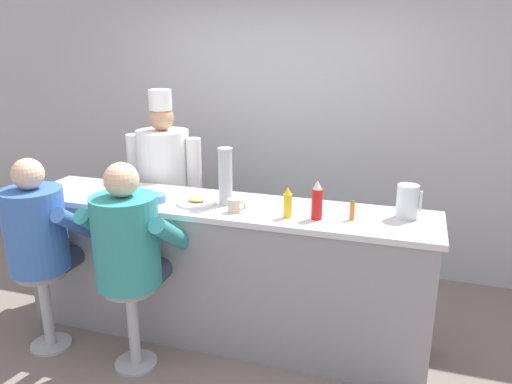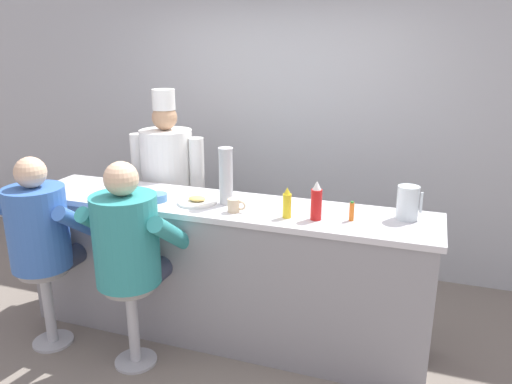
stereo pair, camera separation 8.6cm
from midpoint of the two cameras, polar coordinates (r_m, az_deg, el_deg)
The scene contains 15 objects.
ground_plane at distance 3.74m, azimuth -6.30°, elevation -18.08°, with size 20.00×20.00×0.00m, color slate.
wall_back at distance 4.81m, azimuth 1.93°, elevation 7.49°, with size 10.00×0.06×2.70m.
diner_counter at distance 3.72m, azimuth -4.62°, elevation -8.93°, with size 3.00×0.61×1.04m.
ketchup_bottle_red at distance 3.20m, azimuth 6.23°, elevation -1.04°, with size 0.07×0.07×0.26m.
mustard_bottle_yellow at distance 3.22m, azimuth 2.88°, elevation -1.30°, with size 0.06×0.06×0.20m.
hot_sauce_bottle_orange at distance 3.23m, azimuth 10.18°, elevation -2.10°, with size 0.03×0.03×0.13m.
water_pitcher_clear at distance 3.33m, azimuth 16.21°, elevation -1.05°, with size 0.16×0.14×0.22m.
breakfast_plate at distance 3.53m, azimuth -7.50°, elevation -1.11°, with size 0.28×0.28×0.05m.
cereal_bowl at distance 3.62m, azimuth -12.05°, elevation -0.70°, with size 0.15×0.15×0.05m.
coffee_mug_tan at distance 3.33m, azimuth -3.21°, elevation -1.57°, with size 0.13×0.08×0.09m.
coffee_mug_blue at distance 3.72m, azimuth -15.85°, elevation -0.34°, with size 0.13×0.08×0.08m.
cup_stack_steel at distance 3.45m, azimuth -4.23°, elevation 1.80°, with size 0.10×0.10×0.40m.
diner_seated_blue at distance 3.77m, azimuth -24.06°, elevation -4.44°, with size 0.62×0.61×1.41m.
diner_seated_teal at distance 3.35m, azimuth -14.93°, elevation -5.90°, with size 0.64×0.63×1.43m.
cook_in_whites_near at distance 4.35m, azimuth -10.94°, elevation 0.99°, with size 0.69×0.44×1.76m.
Camera 1 is at (1.27, -2.79, 2.14)m, focal length 35.00 mm.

